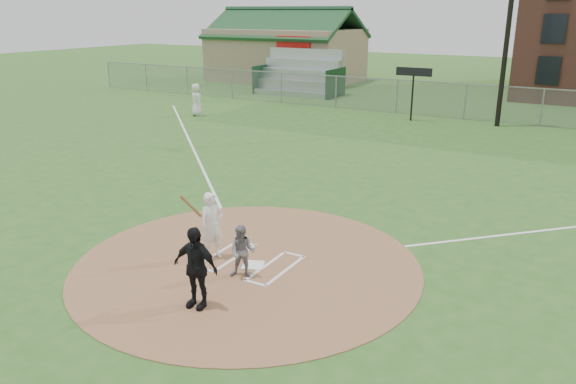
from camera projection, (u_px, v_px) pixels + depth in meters
The scene contains 13 objects.
ground at pixel (247, 265), 13.65m from camera, with size 140.00×140.00×0.00m, color #2D5B1F.
dirt_circle at pixel (247, 264), 13.65m from camera, with size 8.40×8.40×0.02m, color #986A48.
home_plate at pixel (253, 265), 13.54m from camera, with size 0.50×0.50×0.03m, color white.
foul_line_third at pixel (193, 147), 25.34m from camera, with size 0.10×24.00×0.01m, color white.
catcher at pixel (242, 252), 12.80m from camera, with size 0.61×0.48×1.26m, color slate.
umpire at pixel (195, 267), 11.45m from camera, with size 1.03×0.43×1.76m, color black.
ondeck_player at pixel (196, 100), 32.66m from camera, with size 0.91×0.59×1.87m, color silver.
batters_boxes at pixel (251, 261), 13.77m from camera, with size 2.08×1.88×0.01m.
batter_at_plate at pixel (212, 226), 13.74m from camera, with size 0.73×1.06×1.78m.
outfield_fence at pixel (465, 102), 31.49m from camera, with size 56.08×0.08×2.03m.
bleachers at pixel (299, 72), 40.93m from camera, with size 6.08×3.20×3.20m.
clubhouse at pixel (286, 53), 48.66m from camera, with size 12.20×8.71×6.23m.
scoreboard_sign at pixel (414, 78), 30.76m from camera, with size 2.00×0.10×2.93m.
Camera 1 is at (7.06, -10.29, 5.90)m, focal length 35.00 mm.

